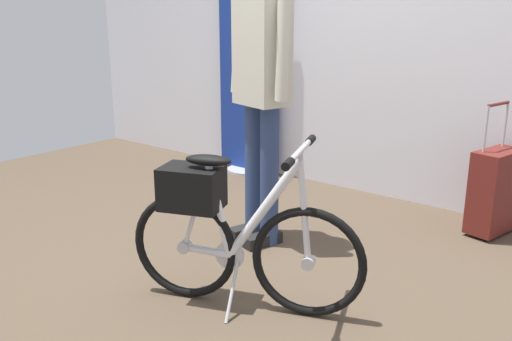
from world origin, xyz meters
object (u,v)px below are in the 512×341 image
folding_bike_foreground (229,229)px  floor_banner_stand (247,84)px  visitor_near_wall (261,76)px  rolling_suitcase (495,190)px

folding_bike_foreground → floor_banner_stand: bearing=127.3°
floor_banner_stand → visitor_near_wall: visitor_near_wall is taller
rolling_suitcase → visitor_near_wall: bearing=-137.5°
folding_bike_foreground → rolling_suitcase: size_ratio=1.29×
floor_banner_stand → folding_bike_foreground: size_ratio=1.60×
folding_bike_foreground → rolling_suitcase: rolling_suitcase is taller
visitor_near_wall → rolling_suitcase: 1.63m
floor_banner_stand → visitor_near_wall: bearing=-47.5°
folding_bike_foreground → rolling_suitcase: (0.72, 1.70, -0.10)m
visitor_near_wall → rolling_suitcase: bearing=42.5°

